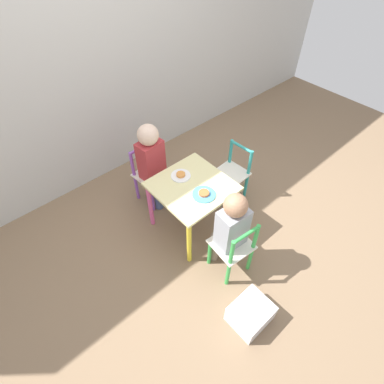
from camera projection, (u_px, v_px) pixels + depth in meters
name	position (u px, v px, depth m)	size (l,w,h in m)	color
ground_plane	(192.00, 225.00, 2.58)	(6.00, 6.00, 0.00)	#7F664C
house_wall	(93.00, 28.00, 2.20)	(6.00, 0.06, 2.60)	beige
kids_table	(192.00, 193.00, 2.29)	(0.55, 0.55, 0.49)	beige
chair_purple	(150.00, 175.00, 2.62)	(0.28, 0.28, 0.54)	silver
chair_green	(233.00, 248.00, 2.11)	(0.28, 0.28, 0.54)	silver
chair_teal	(232.00, 174.00, 2.63)	(0.28, 0.28, 0.54)	silver
child_back	(152.00, 159.00, 2.44)	(0.21, 0.22, 0.80)	#4C608E
child_front	(230.00, 226.00, 2.01)	(0.21, 0.22, 0.77)	#7A6B5B
plate_back	(181.00, 175.00, 2.29)	(0.15, 0.15, 0.03)	white
plate_front	(204.00, 194.00, 2.16)	(0.17, 0.17, 0.03)	#4C9EE0
storage_bin	(250.00, 314.00, 1.98)	(0.26, 0.23, 0.17)	silver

